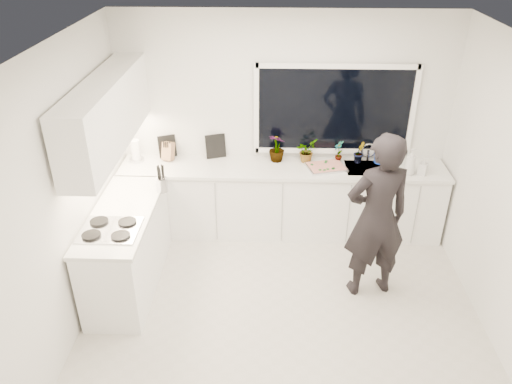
{
  "coord_description": "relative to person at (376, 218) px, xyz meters",
  "views": [
    {
      "loc": [
        -0.14,
        -3.97,
        3.6
      ],
      "look_at": [
        -0.29,
        0.4,
        1.15
      ],
      "focal_mm": 35.0,
      "sensor_mm": 36.0,
      "label": 1
    }
  ],
  "objects": [
    {
      "name": "watering_can",
      "position": [
        0.26,
        1.29,
        0.07
      ],
      "size": [
        0.16,
        0.16,
        0.13
      ],
      "primitive_type": "cylinder",
      "rotation": [
        0.0,
        0.0,
        -0.19
      ],
      "color": "#1438BD",
      "rests_on": "countertop_back"
    },
    {
      "name": "stovetop",
      "position": [
        -2.62,
        -0.32,
        0.02
      ],
      "size": [
        0.56,
        0.48,
        0.03
      ],
      "primitive_type": "cube",
      "color": "black",
      "rests_on": "countertop_left"
    },
    {
      "name": "utensil_crock",
      "position": [
        -2.27,
        0.48,
        0.08
      ],
      "size": [
        0.15,
        0.15,
        0.16
      ],
      "primitive_type": "cylinder",
      "rotation": [
        0.0,
        0.0,
        0.2
      ],
      "color": "silver",
      "rests_on": "countertop_left"
    },
    {
      "name": "soap_bottles",
      "position": [
        0.59,
        0.98,
        0.14
      ],
      "size": [
        0.3,
        0.17,
        0.32
      ],
      "color": "#D8BF66",
      "rests_on": "countertop_back"
    },
    {
      "name": "knife_block",
      "position": [
        -2.34,
        1.27,
        0.11
      ],
      "size": [
        0.16,
        0.14,
        0.22
      ],
      "primitive_type": "cube",
      "rotation": [
        0.0,
        0.0,
        -0.33
      ],
      "color": "#915E43",
      "rests_on": "countertop_back"
    },
    {
      "name": "countertop_left",
      "position": [
        -2.6,
        0.03,
        -0.02
      ],
      "size": [
        0.62,
        1.6,
        0.04
      ],
      "primitive_type": "cube",
      "color": "silver",
      "rests_on": "base_cabinets_left"
    },
    {
      "name": "faucet",
      "position": [
        0.12,
        1.33,
        0.11
      ],
      "size": [
        0.03,
        0.03,
        0.22
      ],
      "primitive_type": "cylinder",
      "color": "silver",
      "rests_on": "countertop_back"
    },
    {
      "name": "base_cabinets_back",
      "position": [
        -0.93,
        1.13,
        -0.48
      ],
      "size": [
        3.92,
        0.58,
        0.88
      ],
      "primitive_type": "cube",
      "color": "white",
      "rests_on": "floor"
    },
    {
      "name": "floor",
      "position": [
        -0.93,
        -0.32,
        -0.93
      ],
      "size": [
        4.0,
        3.5,
        0.02
      ],
      "primitive_type": "cube",
      "color": "beige",
      "rests_on": "ground"
    },
    {
      "name": "herb_plants",
      "position": [
        -0.65,
        1.29,
        0.15
      ],
      "size": [
        1.22,
        0.33,
        0.34
      ],
      "color": "#26662D",
      "rests_on": "countertop_back"
    },
    {
      "name": "picture_frame_large",
      "position": [
        -2.37,
        1.37,
        0.14
      ],
      "size": [
        0.21,
        0.11,
        0.28
      ],
      "primitive_type": "cube",
      "rotation": [
        0.0,
        0.0,
        0.42
      ],
      "color": "black",
      "rests_on": "countertop_back"
    },
    {
      "name": "wall_right",
      "position": [
        1.08,
        -0.32,
        0.43
      ],
      "size": [
        0.02,
        3.5,
        2.7
      ],
      "primitive_type": "cube",
      "color": "white",
      "rests_on": "ground"
    },
    {
      "name": "ceiling",
      "position": [
        -0.93,
        -0.32,
        1.79
      ],
      "size": [
        4.0,
        3.5,
        0.02
      ],
      "primitive_type": "cube",
      "color": "white",
      "rests_on": "wall_back"
    },
    {
      "name": "wall_back",
      "position": [
        -0.93,
        1.44,
        0.43
      ],
      "size": [
        4.0,
        0.02,
        2.7
      ],
      "primitive_type": "cube",
      "color": "white",
      "rests_on": "ground"
    },
    {
      "name": "countertop_back",
      "position": [
        -0.93,
        1.12,
        -0.02
      ],
      "size": [
        3.94,
        0.62,
        0.04
      ],
      "primitive_type": "cube",
      "color": "silver",
      "rests_on": "base_cabinets_back"
    },
    {
      "name": "person",
      "position": [
        0.0,
        0.0,
        0.0
      ],
      "size": [
        0.76,
        0.58,
        1.84
      ],
      "primitive_type": "imported",
      "rotation": [
        0.0,
        0.0,
        3.38
      ],
      "color": "black",
      "rests_on": "floor"
    },
    {
      "name": "window",
      "position": [
        -0.33,
        1.4,
        0.63
      ],
      "size": [
        1.8,
        0.02,
        1.0
      ],
      "primitive_type": "cube",
      "color": "black",
      "rests_on": "wall_back"
    },
    {
      "name": "wall_left",
      "position": [
        -2.94,
        -0.32,
        0.43
      ],
      "size": [
        0.02,
        3.5,
        2.7
      ],
      "primitive_type": "cube",
      "color": "white",
      "rests_on": "ground"
    },
    {
      "name": "pizza",
      "position": [
        -0.41,
        1.1,
        0.03
      ],
      "size": [
        0.47,
        0.39,
        0.01
      ],
      "primitive_type": "cube",
      "rotation": [
        0.0,
        0.0,
        0.27
      ],
      "color": "#C13E19",
      "rests_on": "pizza_tray"
    },
    {
      "name": "picture_frame_small",
      "position": [
        -1.77,
        1.37,
        0.15
      ],
      "size": [
        0.24,
        0.1,
        0.3
      ],
      "primitive_type": "cube",
      "rotation": [
        0.0,
        0.0,
        0.34
      ],
      "color": "black",
      "rests_on": "countertop_back"
    },
    {
      "name": "paper_towel_roll",
      "position": [
        -2.73,
        1.23,
        0.13
      ],
      "size": [
        0.13,
        0.13,
        0.26
      ],
      "primitive_type": "cylinder",
      "rotation": [
        0.0,
        0.0,
        0.21
      ],
      "color": "white",
      "rests_on": "countertop_back"
    },
    {
      "name": "sink",
      "position": [
        0.12,
        1.13,
        -0.05
      ],
      "size": [
        0.58,
        0.42,
        0.14
      ],
      "primitive_type": "cube",
      "color": "silver",
      "rests_on": "countertop_back"
    },
    {
      "name": "upper_cabinets",
      "position": [
        -2.72,
        0.38,
        0.93
      ],
      "size": [
        0.34,
        2.1,
        0.7
      ],
      "primitive_type": "cube",
      "color": "white",
      "rests_on": "wall_left"
    },
    {
      "name": "base_cabinets_left",
      "position": [
        -2.6,
        0.03,
        -0.48
      ],
      "size": [
        0.58,
        1.6,
        0.88
      ],
      "primitive_type": "cube",
      "color": "white",
      "rests_on": "floor"
    },
    {
      "name": "pizza_tray",
      "position": [
        -0.41,
        1.1,
        0.02
      ],
      "size": [
        0.52,
        0.44,
        0.03
      ],
      "primitive_type": "cube",
      "rotation": [
        0.0,
        0.0,
        0.27
      ],
      "color": "silver",
      "rests_on": "countertop_back"
    }
  ]
}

